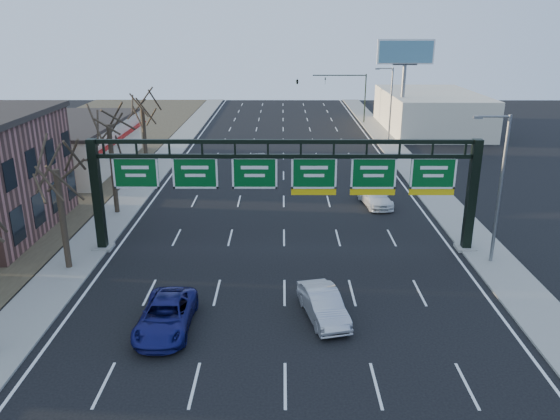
{
  "coord_description": "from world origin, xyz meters",
  "views": [
    {
      "loc": [
        -0.13,
        -24.51,
        13.84
      ],
      "look_at": [
        -0.26,
        6.46,
        3.2
      ],
      "focal_mm": 35.0,
      "sensor_mm": 36.0,
      "label": 1
    }
  ],
  "objects_px": {
    "car_silver_sedan": "(323,305)",
    "car_white_wagon": "(375,197)",
    "car_blue_suv": "(166,316)",
    "sign_gantry": "(287,180)"
  },
  "relations": [
    {
      "from": "sign_gantry",
      "to": "car_blue_suv",
      "type": "height_order",
      "value": "sign_gantry"
    },
    {
      "from": "car_silver_sedan",
      "to": "sign_gantry",
      "type": "bearing_deg",
      "value": 87.76
    },
    {
      "from": "car_blue_suv",
      "to": "car_silver_sedan",
      "type": "bearing_deg",
      "value": 8.52
    },
    {
      "from": "car_blue_suv",
      "to": "sign_gantry",
      "type": "bearing_deg",
      "value": 59.68
    },
    {
      "from": "car_blue_suv",
      "to": "car_white_wagon",
      "type": "bearing_deg",
      "value": 55.93
    },
    {
      "from": "car_silver_sedan",
      "to": "car_white_wagon",
      "type": "bearing_deg",
      "value": 59.58
    },
    {
      "from": "car_blue_suv",
      "to": "car_silver_sedan",
      "type": "height_order",
      "value": "car_silver_sedan"
    },
    {
      "from": "sign_gantry",
      "to": "car_blue_suv",
      "type": "xyz_separation_m",
      "value": [
        -5.79,
        -9.76,
        -3.91
      ]
    },
    {
      "from": "car_blue_suv",
      "to": "car_white_wagon",
      "type": "height_order",
      "value": "car_blue_suv"
    },
    {
      "from": "car_silver_sedan",
      "to": "car_white_wagon",
      "type": "height_order",
      "value": "car_silver_sedan"
    }
  ]
}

